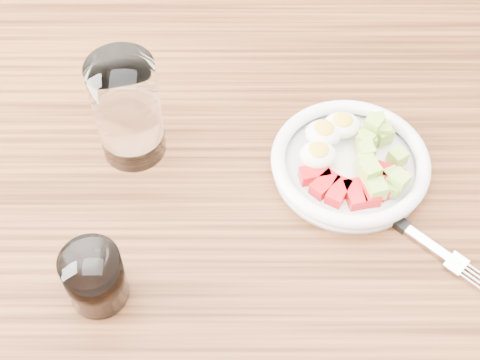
% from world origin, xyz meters
% --- Properties ---
extents(dining_table, '(1.50, 0.90, 0.77)m').
position_xyz_m(dining_table, '(0.00, 0.00, 0.67)').
color(dining_table, brown).
rests_on(dining_table, ground).
extents(bowl, '(0.19, 0.19, 0.05)m').
position_xyz_m(bowl, '(0.12, 0.05, 0.79)').
color(bowl, white).
rests_on(bowl, dining_table).
extents(fork, '(0.17, 0.16, 0.01)m').
position_xyz_m(fork, '(0.16, -0.02, 0.77)').
color(fork, black).
rests_on(fork, dining_table).
extents(water_glass, '(0.08, 0.08, 0.14)m').
position_xyz_m(water_glass, '(-0.14, 0.08, 0.84)').
color(water_glass, white).
rests_on(water_glass, dining_table).
extents(coffee_glass, '(0.06, 0.06, 0.07)m').
position_xyz_m(coffee_glass, '(-0.16, -0.12, 0.80)').
color(coffee_glass, white).
rests_on(coffee_glass, dining_table).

